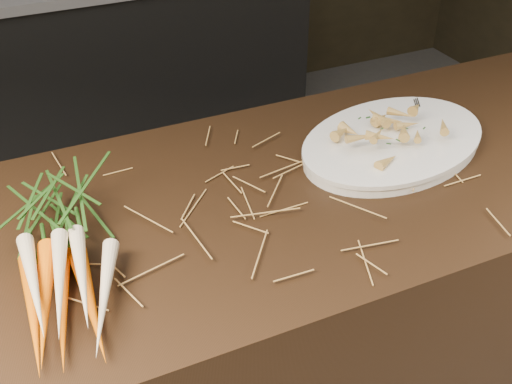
# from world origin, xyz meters

# --- Properties ---
(main_counter) EXTENTS (2.40, 0.70, 0.90)m
(main_counter) POSITION_xyz_m (0.00, 0.30, 0.45)
(main_counter) COLOR black
(main_counter) RESTS_ON ground
(back_counter) EXTENTS (1.82, 0.62, 0.84)m
(back_counter) POSITION_xyz_m (0.30, 2.18, 0.42)
(back_counter) COLOR black
(back_counter) RESTS_ON ground
(straw_bedding) EXTENTS (1.40, 0.60, 0.02)m
(straw_bedding) POSITION_xyz_m (0.00, 0.30, 0.91)
(straw_bedding) COLOR #AD8041
(straw_bedding) RESTS_ON main_counter
(root_veg_bunch) EXTENTS (0.21, 0.51, 0.09)m
(root_veg_bunch) POSITION_xyz_m (-0.19, 0.27, 0.94)
(root_veg_bunch) COLOR #EC5E03
(root_veg_bunch) RESTS_ON main_counter
(serving_platter) EXTENTS (0.54, 0.43, 0.03)m
(serving_platter) POSITION_xyz_m (0.56, 0.34, 0.91)
(serving_platter) COLOR white
(serving_platter) RESTS_ON main_counter
(roasted_veg_heap) EXTENTS (0.27, 0.22, 0.05)m
(roasted_veg_heap) POSITION_xyz_m (0.56, 0.34, 0.95)
(roasted_veg_heap) COLOR #BE9043
(roasted_veg_heap) RESTS_ON serving_platter
(serving_fork) EXTENTS (0.10, 0.16, 0.00)m
(serving_fork) POSITION_xyz_m (0.73, 0.36, 0.93)
(serving_fork) COLOR silver
(serving_fork) RESTS_ON serving_platter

